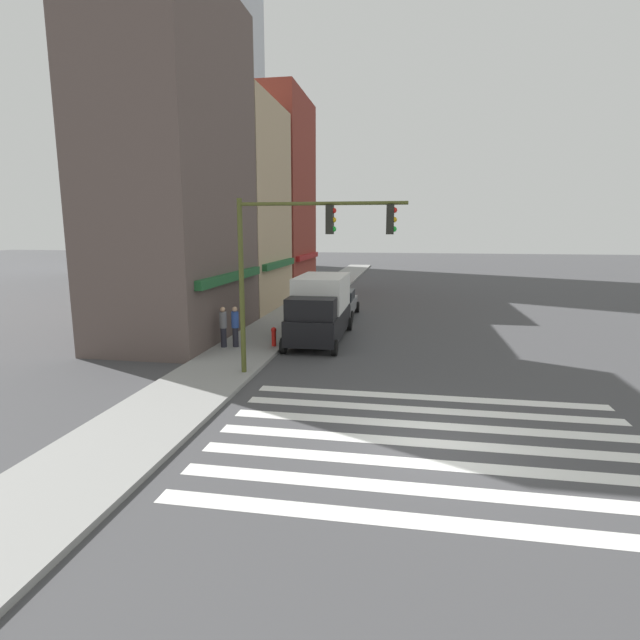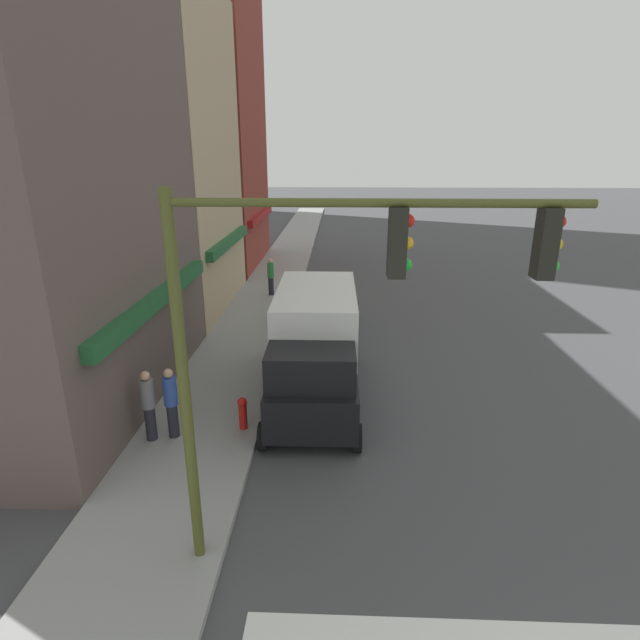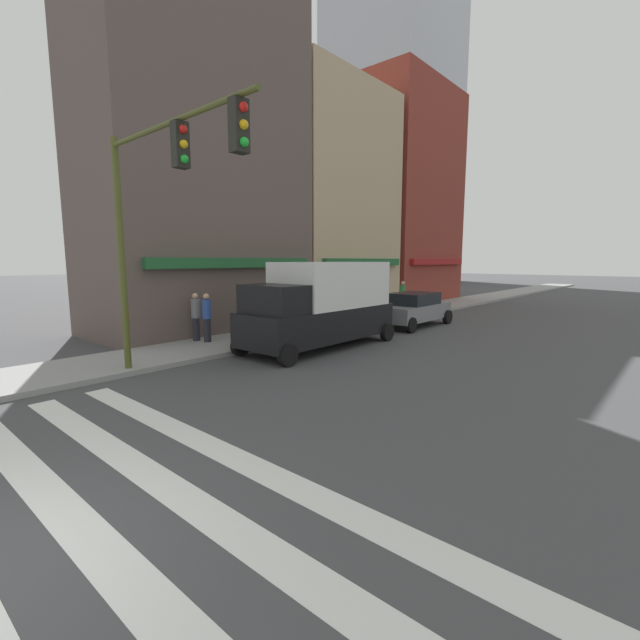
% 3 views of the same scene
% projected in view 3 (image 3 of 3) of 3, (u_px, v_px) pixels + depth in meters
% --- Properties ---
extents(storefront_row, '(27.13, 5.30, 15.99)m').
position_uv_depth(storefront_row, '(328.00, 184.00, 24.98)').
color(storefront_row, brown).
rests_on(storefront_row, ground_plane).
extents(tower_distant, '(16.72, 14.04, 51.00)m').
position_uv_depth(tower_distant, '(394.00, 100.00, 60.12)').
color(tower_distant, '#B2B7C1').
rests_on(tower_distant, ground_plane).
extents(traffic_signal, '(0.32, 5.75, 6.25)m').
position_uv_depth(traffic_signal, '(159.00, 196.00, 9.85)').
color(traffic_signal, '#474C1E').
rests_on(traffic_signal, ground_plane).
extents(box_truck_black, '(6.22, 2.42, 3.04)m').
position_uv_depth(box_truck_black, '(322.00, 303.00, 15.15)').
color(box_truck_black, black).
rests_on(box_truck_black, ground_plane).
extents(sedan_grey, '(4.43, 2.02, 1.59)m').
position_uv_depth(sedan_grey, '(413.00, 309.00, 20.19)').
color(sedan_grey, slate).
rests_on(sedan_grey, ground_plane).
extents(pedestrian_green_top, '(0.32, 0.32, 1.77)m').
position_uv_depth(pedestrian_green_top, '(403.00, 296.00, 24.44)').
color(pedestrian_green_top, '#23232D').
rests_on(pedestrian_green_top, sidewalk_left).
extents(pedestrian_grey_coat, '(0.32, 0.32, 1.77)m').
position_uv_depth(pedestrian_grey_coat, '(196.00, 316.00, 15.69)').
color(pedestrian_grey_coat, '#23232D').
rests_on(pedestrian_grey_coat, sidewalk_left).
extents(pedestrian_blue_shirt, '(0.32, 0.32, 1.77)m').
position_uv_depth(pedestrian_blue_shirt, '(207.00, 317.00, 15.49)').
color(pedestrian_blue_shirt, '#23232D').
rests_on(pedestrian_blue_shirt, sidewalk_left).
extents(fire_hydrant, '(0.24, 0.24, 0.84)m').
position_uv_depth(fire_hydrant, '(245.00, 333.00, 14.81)').
color(fire_hydrant, red).
rests_on(fire_hydrant, sidewalk_left).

